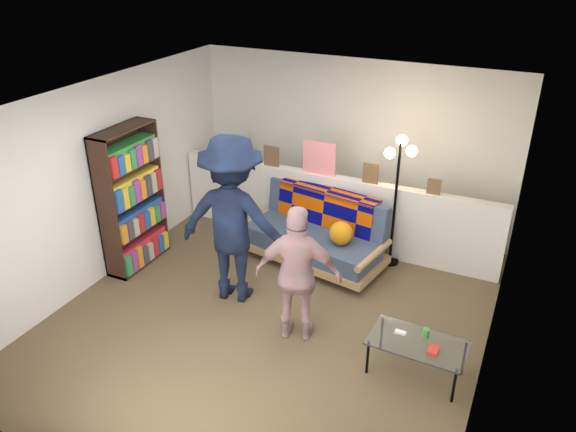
% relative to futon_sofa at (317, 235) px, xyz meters
% --- Properties ---
extents(ground, '(5.00, 5.00, 0.00)m').
position_rel_futon_sofa_xyz_m(ground, '(0.02, -1.30, -0.37)').
color(ground, brown).
rests_on(ground, ground).
extents(room_shell, '(4.60, 5.05, 2.45)m').
position_rel_futon_sofa_xyz_m(room_shell, '(0.02, -0.83, 1.30)').
color(room_shell, silver).
rests_on(room_shell, ground).
extents(half_wall_ledge, '(4.45, 0.15, 1.00)m').
position_rel_futon_sofa_xyz_m(half_wall_ledge, '(0.02, 0.50, 0.13)').
color(half_wall_ledge, silver).
rests_on(half_wall_ledge, ground).
extents(ledge_decor, '(2.97, 0.02, 0.45)m').
position_rel_futon_sofa_xyz_m(ledge_decor, '(-0.21, 0.48, 0.81)').
color(ledge_decor, brown).
rests_on(ledge_decor, half_wall_ledge).
extents(futon_sofa, '(1.95, 1.16, 0.79)m').
position_rel_futon_sofa_xyz_m(futon_sofa, '(0.00, 0.00, 0.00)').
color(futon_sofa, '#AB8353').
rests_on(futon_sofa, ground).
extents(bookshelf, '(0.30, 0.91, 1.81)m').
position_rel_futon_sofa_xyz_m(bookshelf, '(-2.06, -1.03, 0.48)').
color(bookshelf, black).
rests_on(bookshelf, ground).
extents(coffee_table, '(0.94, 0.54, 0.48)m').
position_rel_futon_sofa_xyz_m(coffee_table, '(1.70, -1.58, -0.01)').
color(coffee_table, black).
rests_on(coffee_table, ground).
extents(floor_lamp, '(0.39, 0.33, 1.69)m').
position_rel_futon_sofa_xyz_m(floor_lamp, '(0.89, 0.38, 0.83)').
color(floor_lamp, black).
rests_on(floor_lamp, ground).
extents(person_left, '(1.37, 0.92, 1.97)m').
position_rel_futon_sofa_xyz_m(person_left, '(-0.55, -1.13, 0.62)').
color(person_left, black).
rests_on(person_left, ground).
extents(person_right, '(0.95, 0.58, 1.51)m').
position_rel_futon_sofa_xyz_m(person_right, '(0.43, -1.52, 0.39)').
color(person_right, pink).
rests_on(person_right, ground).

